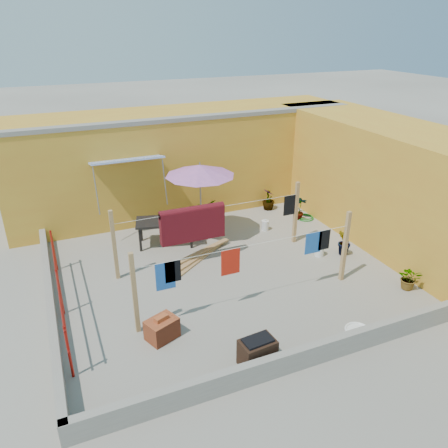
{
  "coord_description": "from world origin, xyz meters",
  "views": [
    {
      "loc": [
        -3.69,
        -8.67,
        5.7
      ],
      "look_at": [
        0.12,
        0.3,
        1.2
      ],
      "focal_mm": 35.0,
      "sensor_mm": 36.0,
      "label": 1
    }
  ],
  "objects_px": {
    "water_jug_a": "(319,250)",
    "green_hose": "(305,217)",
    "brazier": "(257,352)",
    "water_jug_b": "(265,225)",
    "outdoor_table": "(165,223)",
    "white_basin": "(357,331)",
    "patio_umbrella": "(200,171)",
    "plant_back_a": "(204,212)",
    "brick_stack": "(162,329)"
  },
  "relations": [
    {
      "from": "green_hose",
      "to": "plant_back_a",
      "type": "xyz_separation_m",
      "value": [
        -3.09,
        0.98,
        0.33
      ]
    },
    {
      "from": "outdoor_table",
      "to": "plant_back_a",
      "type": "height_order",
      "value": "outdoor_table"
    },
    {
      "from": "patio_umbrella",
      "to": "water_jug_b",
      "type": "relative_size",
      "value": 6.52
    },
    {
      "from": "brick_stack",
      "to": "green_hose",
      "type": "height_order",
      "value": "brick_stack"
    },
    {
      "from": "patio_umbrella",
      "to": "water_jug_b",
      "type": "height_order",
      "value": "patio_umbrella"
    },
    {
      "from": "patio_umbrella",
      "to": "brick_stack",
      "type": "distance_m",
      "value": 4.79
    },
    {
      "from": "brick_stack",
      "to": "white_basin",
      "type": "relative_size",
      "value": 1.37
    },
    {
      "from": "brazier",
      "to": "water_jug_a",
      "type": "distance_m",
      "value": 4.55
    },
    {
      "from": "patio_umbrella",
      "to": "plant_back_a",
      "type": "bearing_deg",
      "value": 65.6
    },
    {
      "from": "outdoor_table",
      "to": "water_jug_b",
      "type": "relative_size",
      "value": 4.93
    },
    {
      "from": "patio_umbrella",
      "to": "plant_back_a",
      "type": "xyz_separation_m",
      "value": [
        0.47,
        1.03,
        -1.69
      ]
    },
    {
      "from": "green_hose",
      "to": "outdoor_table",
      "type": "bearing_deg",
      "value": 179.89
    },
    {
      "from": "patio_umbrella",
      "to": "brazier",
      "type": "relative_size",
      "value": 3.42
    },
    {
      "from": "water_jug_a",
      "to": "plant_back_a",
      "type": "height_order",
      "value": "plant_back_a"
    },
    {
      "from": "green_hose",
      "to": "brick_stack",
      "type": "bearing_deg",
      "value": -146.3
    },
    {
      "from": "white_basin",
      "to": "plant_back_a",
      "type": "height_order",
      "value": "plant_back_a"
    },
    {
      "from": "brazier",
      "to": "water_jug_a",
      "type": "height_order",
      "value": "brazier"
    },
    {
      "from": "outdoor_table",
      "to": "brazier",
      "type": "xyz_separation_m",
      "value": [
        0.19,
        -5.28,
        -0.39
      ]
    },
    {
      "from": "patio_umbrella",
      "to": "green_hose",
      "type": "xyz_separation_m",
      "value": [
        3.56,
        0.06,
        -2.02
      ]
    },
    {
      "from": "water_jug_b",
      "to": "plant_back_a",
      "type": "relative_size",
      "value": 0.48
    },
    {
      "from": "water_jug_b",
      "to": "green_hose",
      "type": "height_order",
      "value": "water_jug_b"
    },
    {
      "from": "patio_umbrella",
      "to": "outdoor_table",
      "type": "xyz_separation_m",
      "value": [
        -1.04,
        0.07,
        -1.39
      ]
    },
    {
      "from": "green_hose",
      "to": "white_basin",
      "type": "bearing_deg",
      "value": -112.07
    },
    {
      "from": "plant_back_a",
      "to": "water_jug_b",
      "type": "bearing_deg",
      "value": -39.44
    },
    {
      "from": "brazier",
      "to": "green_hose",
      "type": "xyz_separation_m",
      "value": [
        4.41,
        5.27,
        -0.24
      ]
    },
    {
      "from": "plant_back_a",
      "to": "patio_umbrella",
      "type": "bearing_deg",
      "value": -114.4
    },
    {
      "from": "patio_umbrella",
      "to": "water_jug_a",
      "type": "xyz_separation_m",
      "value": [
        2.56,
        -2.19,
        -1.89
      ]
    },
    {
      "from": "outdoor_table",
      "to": "water_jug_a",
      "type": "bearing_deg",
      "value": -32.15
    },
    {
      "from": "patio_umbrella",
      "to": "outdoor_table",
      "type": "relative_size",
      "value": 1.32
    },
    {
      "from": "plant_back_a",
      "to": "green_hose",
      "type": "bearing_deg",
      "value": -17.5
    },
    {
      "from": "brazier",
      "to": "patio_umbrella",
      "type": "bearing_deg",
      "value": 80.75
    },
    {
      "from": "white_basin",
      "to": "green_hose",
      "type": "relative_size",
      "value": 0.95
    },
    {
      "from": "outdoor_table",
      "to": "water_jug_a",
      "type": "relative_size",
      "value": 4.52
    },
    {
      "from": "brazier",
      "to": "water_jug_b",
      "type": "bearing_deg",
      "value": 60.66
    },
    {
      "from": "outdoor_table",
      "to": "white_basin",
      "type": "relative_size",
      "value": 3.33
    },
    {
      "from": "brick_stack",
      "to": "white_basin",
      "type": "distance_m",
      "value": 3.93
    },
    {
      "from": "water_jug_a",
      "to": "green_hose",
      "type": "height_order",
      "value": "water_jug_a"
    },
    {
      "from": "water_jug_a",
      "to": "brazier",
      "type": "bearing_deg",
      "value": -138.45
    },
    {
      "from": "white_basin",
      "to": "water_jug_a",
      "type": "relative_size",
      "value": 1.36
    },
    {
      "from": "brazier",
      "to": "water_jug_b",
      "type": "height_order",
      "value": "brazier"
    },
    {
      "from": "patio_umbrella",
      "to": "water_jug_b",
      "type": "bearing_deg",
      "value": -5.81
    },
    {
      "from": "water_jug_b",
      "to": "outdoor_table",
      "type": "bearing_deg",
      "value": 174.94
    },
    {
      "from": "water_jug_b",
      "to": "green_hose",
      "type": "bearing_deg",
      "value": 9.17
    },
    {
      "from": "water_jug_a",
      "to": "water_jug_b",
      "type": "xyz_separation_m",
      "value": [
        -0.59,
        1.99,
        -0.01
      ]
    },
    {
      "from": "brick_stack",
      "to": "white_basin",
      "type": "bearing_deg",
      "value": -20.8
    },
    {
      "from": "outdoor_table",
      "to": "brick_stack",
      "type": "xyz_separation_m",
      "value": [
        -1.21,
        -3.88,
        -0.45
      ]
    },
    {
      "from": "water_jug_b",
      "to": "plant_back_a",
      "type": "xyz_separation_m",
      "value": [
        -1.5,
        1.23,
        0.21
      ]
    },
    {
      "from": "outdoor_table",
      "to": "white_basin",
      "type": "distance_m",
      "value": 5.86
    },
    {
      "from": "patio_umbrella",
      "to": "green_hose",
      "type": "bearing_deg",
      "value": 0.92
    },
    {
      "from": "water_jug_a",
      "to": "green_hose",
      "type": "bearing_deg",
      "value": 65.9
    }
  ]
}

